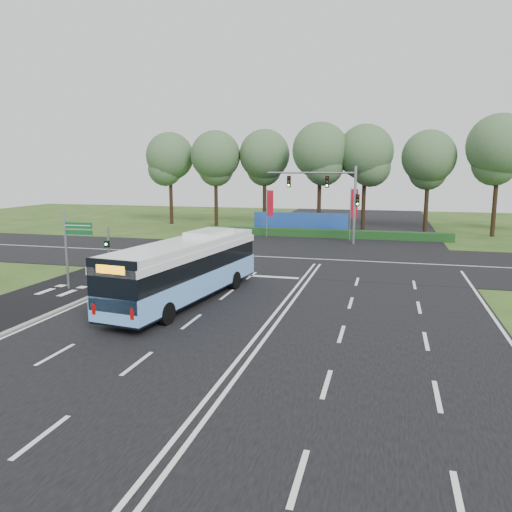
# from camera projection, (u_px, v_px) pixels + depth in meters

# --- Properties ---
(ground) EXTENTS (120.00, 120.00, 0.00)m
(ground) POSITION_uv_depth(u_px,v_px,m) (287.00, 299.00, 26.08)
(ground) COLOR #264717
(ground) RESTS_ON ground
(road_main) EXTENTS (20.00, 120.00, 0.04)m
(road_main) POSITION_uv_depth(u_px,v_px,m) (287.00, 299.00, 26.07)
(road_main) COLOR black
(road_main) RESTS_ON ground
(road_cross) EXTENTS (120.00, 14.00, 0.05)m
(road_cross) POSITION_uv_depth(u_px,v_px,m) (318.00, 259.00, 37.49)
(road_cross) COLOR black
(road_cross) RESTS_ON ground
(bike_path) EXTENTS (5.00, 18.00, 0.06)m
(bike_path) POSITION_uv_depth(u_px,v_px,m) (44.00, 297.00, 26.38)
(bike_path) COLOR black
(bike_path) RESTS_ON ground
(kerb_strip) EXTENTS (0.25, 18.00, 0.12)m
(kerb_strip) POSITION_uv_depth(u_px,v_px,m) (84.00, 300.00, 25.77)
(kerb_strip) COLOR gray
(kerb_strip) RESTS_ON ground
(city_bus) EXTENTS (3.97, 12.12, 3.42)m
(city_bus) POSITION_uv_depth(u_px,v_px,m) (187.00, 269.00, 25.35)
(city_bus) COLOR #67A4EF
(city_bus) RESTS_ON ground
(pedestrian_signal) EXTENTS (0.30, 0.42, 3.43)m
(pedestrian_signal) POSITION_uv_depth(u_px,v_px,m) (108.00, 252.00, 29.70)
(pedestrian_signal) COLOR gray
(pedestrian_signal) RESTS_ON ground
(street_sign) EXTENTS (1.74, 0.17, 4.45)m
(street_sign) POSITION_uv_depth(u_px,v_px,m) (71.00, 241.00, 27.69)
(street_sign) COLOR gray
(street_sign) RESTS_ON ground
(banner_flag_left) EXTENTS (0.70, 0.14, 4.78)m
(banner_flag_left) POSITION_uv_depth(u_px,v_px,m) (269.00, 206.00, 49.29)
(banner_flag_left) COLOR gray
(banner_flag_left) RESTS_ON ground
(banner_flag_mid) EXTENTS (0.72, 0.22, 5.00)m
(banner_flag_mid) POSITION_uv_depth(u_px,v_px,m) (353.00, 207.00, 46.75)
(banner_flag_mid) COLOR gray
(banner_flag_mid) RESTS_ON ground
(traffic_light_gantry) EXTENTS (8.41, 0.28, 7.00)m
(traffic_light_gantry) POSITION_uv_depth(u_px,v_px,m) (335.00, 192.00, 44.74)
(traffic_light_gantry) COLOR gray
(traffic_light_gantry) RESTS_ON ground
(hedge) EXTENTS (22.00, 1.20, 0.80)m
(hedge) POSITION_uv_depth(u_px,v_px,m) (336.00, 234.00, 49.33)
(hedge) COLOR #143815
(hedge) RESTS_ON ground
(blue_hoarding) EXTENTS (10.00, 0.30, 2.20)m
(blue_hoarding) POSITION_uv_depth(u_px,v_px,m) (300.00, 223.00, 52.60)
(blue_hoarding) COLOR #1C459C
(blue_hoarding) RESTS_ON ground
(eucalyptus_row) EXTENTS (48.07, 9.04, 12.14)m
(eucalyptus_row) POSITION_uv_depth(u_px,v_px,m) (341.00, 154.00, 54.54)
(eucalyptus_row) COLOR black
(eucalyptus_row) RESTS_ON ground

